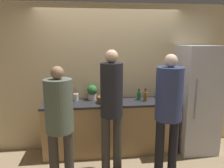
% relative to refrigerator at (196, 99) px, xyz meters
% --- Properties ---
extents(ground_plane, '(14.00, 14.00, 0.00)m').
position_rel_refrigerator_xyz_m(ground_plane, '(-1.52, -0.24, -0.94)').
color(ground_plane, '#9E8460').
extents(wall_back, '(5.20, 0.06, 2.60)m').
position_rel_refrigerator_xyz_m(wall_back, '(-1.52, 0.36, 0.36)').
color(wall_back, '#D6BC8C').
rests_on(wall_back, ground_plane).
extents(counter, '(2.33, 0.59, 0.93)m').
position_rel_refrigerator_xyz_m(counter, '(-1.52, 0.09, -0.48)').
color(counter, tan).
rests_on(counter, ground_plane).
extents(refrigerator, '(0.64, 0.71, 1.88)m').
position_rel_refrigerator_xyz_m(refrigerator, '(0.00, 0.00, 0.00)').
color(refrigerator, '#B7B7BC').
rests_on(refrigerator, ground_plane).
extents(person_left, '(0.36, 0.36, 1.66)m').
position_rel_refrigerator_xyz_m(person_left, '(-2.29, -0.78, 0.06)').
color(person_left, '#38332D').
rests_on(person_left, ground_plane).
extents(person_center, '(0.32, 0.32, 1.85)m').
position_rel_refrigerator_xyz_m(person_center, '(-1.57, -0.53, 0.15)').
color(person_center, '#38332D').
rests_on(person_center, ground_plane).
extents(person_right, '(0.38, 0.38, 1.79)m').
position_rel_refrigerator_xyz_m(person_right, '(-0.79, -0.70, 0.15)').
color(person_right, black).
rests_on(person_right, ground_plane).
extents(fruit_bowl, '(0.26, 0.26, 0.15)m').
position_rel_refrigerator_xyz_m(fruit_bowl, '(-1.62, 0.03, 0.04)').
color(fruit_bowl, brown).
rests_on(fruit_bowl, counter).
extents(utensil_crock, '(0.09, 0.09, 0.26)m').
position_rel_refrigerator_xyz_m(utensil_crock, '(-2.12, 0.23, 0.05)').
color(utensil_crock, silver).
rests_on(utensil_crock, counter).
extents(bottle_clear, '(0.07, 0.07, 0.15)m').
position_rel_refrigerator_xyz_m(bottle_clear, '(-2.47, 0.19, 0.04)').
color(bottle_clear, silver).
rests_on(bottle_clear, counter).
extents(bottle_amber, '(0.07, 0.07, 0.22)m').
position_rel_refrigerator_xyz_m(bottle_amber, '(-0.91, 0.05, 0.07)').
color(bottle_amber, brown).
rests_on(bottle_amber, counter).
extents(bottle_green, '(0.07, 0.07, 0.20)m').
position_rel_refrigerator_xyz_m(bottle_green, '(-1.01, 0.13, 0.06)').
color(bottle_green, '#236033').
rests_on(bottle_green, counter).
extents(cup_white, '(0.08, 0.08, 0.08)m').
position_rel_refrigerator_xyz_m(cup_white, '(-0.56, 0.17, 0.02)').
color(cup_white, white).
rests_on(cup_white, counter).
extents(cup_red, '(0.09, 0.09, 0.09)m').
position_rel_refrigerator_xyz_m(cup_red, '(-1.35, 0.07, 0.03)').
color(cup_red, '#A33D33').
rests_on(cup_red, counter).
extents(potted_plant, '(0.17, 0.17, 0.27)m').
position_rel_refrigerator_xyz_m(potted_plant, '(-1.83, 0.24, 0.13)').
color(potted_plant, beige).
rests_on(potted_plant, counter).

